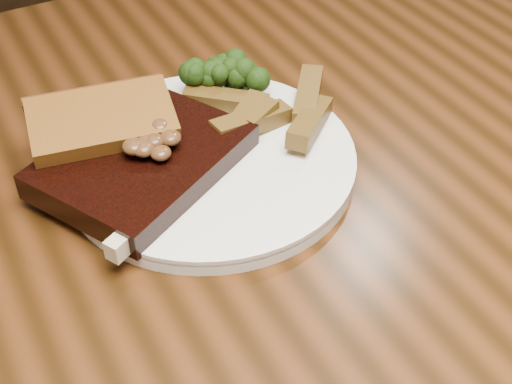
# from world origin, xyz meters

# --- Properties ---
(dining_table) EXTENTS (1.60, 0.90, 0.75)m
(dining_table) POSITION_xyz_m (0.00, 0.00, 0.66)
(dining_table) COLOR #44220D
(dining_table) RESTS_ON ground
(chair_far) EXTENTS (0.48, 0.48, 0.88)m
(chair_far) POSITION_xyz_m (0.13, 0.60, 0.48)
(chair_far) COLOR black
(chair_far) RESTS_ON ground
(plate) EXTENTS (0.30, 0.30, 0.01)m
(plate) POSITION_xyz_m (0.01, 0.07, 0.76)
(plate) COLOR white
(plate) RESTS_ON dining_table
(steak) EXTENTS (0.21, 0.19, 0.02)m
(steak) POSITION_xyz_m (-0.05, 0.08, 0.77)
(steak) COLOR black
(steak) RESTS_ON plate
(steak_bone) EXTENTS (0.13, 0.08, 0.02)m
(steak_bone) POSITION_xyz_m (-0.05, 0.02, 0.77)
(steak_bone) COLOR beige
(steak_bone) RESTS_ON plate
(mushroom_pile) EXTENTS (0.07, 0.07, 0.03)m
(mushroom_pile) POSITION_xyz_m (-0.04, 0.07, 0.80)
(mushroom_pile) COLOR brown
(mushroom_pile) RESTS_ON steak
(garlic_bread) EXTENTS (0.13, 0.09, 0.03)m
(garlic_bread) POSITION_xyz_m (-0.07, 0.11, 0.78)
(garlic_bread) COLOR brown
(garlic_bread) RESTS_ON plate
(potato_wedges) EXTENTS (0.10, 0.10, 0.02)m
(potato_wedges) POSITION_xyz_m (0.08, 0.09, 0.77)
(potato_wedges) COLOR brown
(potato_wedges) RESTS_ON plate
(broccoli_cluster) EXTENTS (0.07, 0.07, 0.04)m
(broccoli_cluster) POSITION_xyz_m (0.06, 0.15, 0.78)
(broccoli_cluster) COLOR #1D3D0E
(broccoli_cluster) RESTS_ON plate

